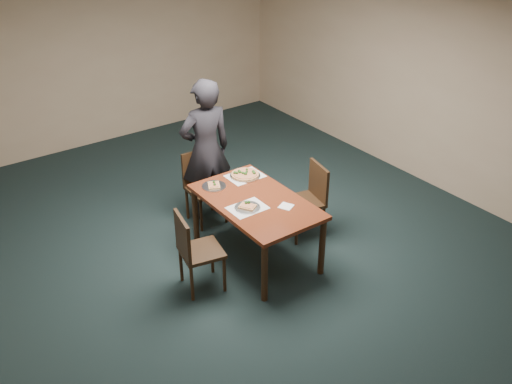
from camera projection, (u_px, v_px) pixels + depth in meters
ground at (254, 249)px, 6.76m from camera, size 8.00×8.00×0.00m
room_shell at (254, 112)px, 5.91m from camera, size 8.00×8.00×8.00m
dining_table at (256, 207)px, 6.33m from camera, size 0.90×1.50×0.75m
chair_far at (202, 182)px, 7.13m from camera, size 0.43×0.43×0.91m
chair_left at (194, 248)px, 5.89m from camera, size 0.49×0.49×0.91m
chair_right at (310, 196)px, 6.83m from camera, size 0.50×0.50×0.91m
diner at (206, 150)px, 7.02m from camera, size 0.71×0.52×1.82m
placemat_main at (245, 176)px, 6.77m from camera, size 0.42×0.32×0.00m
placemat_near at (247, 208)px, 6.14m from camera, size 0.40×0.30×0.00m
pizza_pan at (245, 174)px, 6.76m from camera, size 0.36×0.36×0.07m
slice_plate_near at (247, 207)px, 6.13m from camera, size 0.28×0.28×0.06m
slice_plate_far at (214, 186)px, 6.55m from camera, size 0.28×0.28×0.06m
napkin at (286, 206)px, 6.16m from camera, size 0.19×0.19×0.01m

